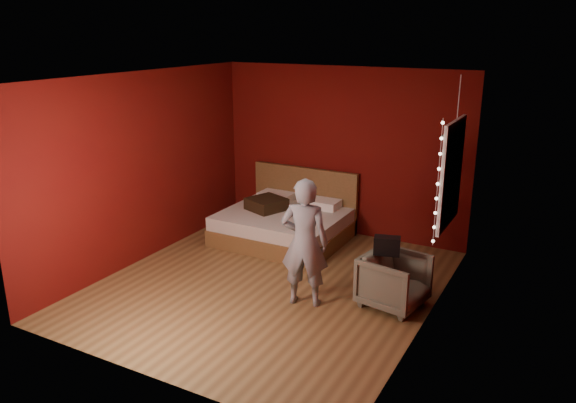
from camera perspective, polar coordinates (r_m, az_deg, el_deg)
The scene contains 10 objects.
floor at distance 7.26m, azimuth -1.89°, elevation -8.41°, with size 4.50×4.50×0.00m, color brown.
room_walls at distance 6.70m, azimuth -2.03°, elevation 4.64°, with size 4.04×4.54×2.62m.
window at distance 6.87m, azimuth 16.24°, elevation 2.73°, with size 0.05×0.97×1.27m.
fairy_lights at distance 6.38m, azimuth 14.97°, elevation 1.74°, with size 0.04×0.04×1.45m.
bed at distance 8.65m, azimuth -0.25°, elevation -2.21°, with size 1.81×1.54×1.00m.
person at distance 6.49m, azimuth 1.69°, elevation -4.20°, with size 0.56×0.37×1.54m, color gray.
armchair at distance 6.72m, azimuth 10.72°, elevation -7.92°, with size 0.68×0.70×0.64m, color #676651.
handbag at distance 6.57m, azimuth 10.02°, elevation -4.43°, with size 0.30×0.15×0.21m, color black.
throw_pillow at distance 8.64m, azimuth -2.20°, elevation -0.25°, with size 0.50×0.50×0.18m, color black.
hanging_plant at distance 7.36m, azimuth 16.60°, elevation 5.77°, with size 0.32×0.28×1.01m.
Camera 1 is at (3.32, -5.63, 3.15)m, focal length 35.00 mm.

